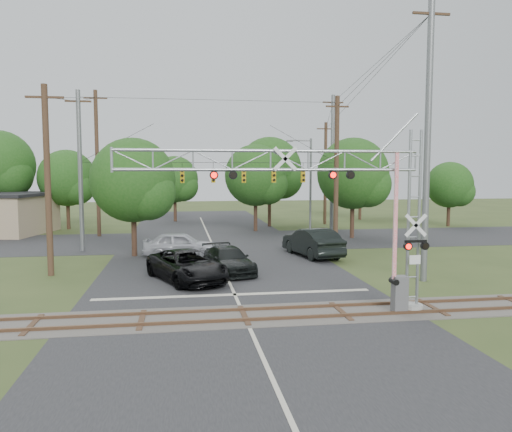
{
  "coord_description": "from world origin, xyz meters",
  "views": [
    {
      "loc": [
        -2.46,
        -17.24,
        5.76
      ],
      "look_at": [
        1.31,
        7.5,
        3.52
      ],
      "focal_mm": 35.0,
      "sensor_mm": 36.0,
      "label": 1
    }
  ],
  "objects": [
    {
      "name": "car_dark",
      "position": [
        0.21,
        10.7,
        0.73
      ],
      "size": [
        3.15,
        5.37,
        1.46
      ],
      "primitive_type": "imported",
      "rotation": [
        0.0,
        0.0,
        0.23
      ],
      "color": "black",
      "rests_on": "ground"
    },
    {
      "name": "ground",
      "position": [
        0.0,
        0.0,
        0.0
      ],
      "size": [
        160.0,
        160.0,
        0.0
      ],
      "primitive_type": "plane",
      "color": "#34431F",
      "rests_on": "ground"
    },
    {
      "name": "road_main",
      "position": [
        0.0,
        10.0,
        0.01
      ],
      "size": [
        14.0,
        90.0,
        0.02
      ],
      "primitive_type": "cube",
      "color": "#242426",
      "rests_on": "ground"
    },
    {
      "name": "treeline",
      "position": [
        -1.35,
        31.95,
        5.45
      ],
      "size": [
        57.09,
        29.01,
        9.89
      ],
      "color": "#3C271B",
      "rests_on": "ground"
    },
    {
      "name": "utility_poles",
      "position": [
        3.6,
        21.84,
        6.35
      ],
      "size": [
        24.8,
        28.64,
        14.39
      ],
      "color": "#432E1F",
      "rests_on": "ground"
    },
    {
      "name": "crossing_gantry",
      "position": [
        3.31,
        1.64,
        4.67
      ],
      "size": [
        12.38,
        0.95,
        7.43
      ],
      "color": "#979792",
      "rests_on": "ground"
    },
    {
      "name": "road_cross",
      "position": [
        0.0,
        24.0,
        0.01
      ],
      "size": [
        90.0,
        12.0,
        0.02
      ],
      "primitive_type": "cube",
      "color": "#242426",
      "rests_on": "ground"
    },
    {
      "name": "streetlight",
      "position": [
        8.97,
        26.35,
        4.86
      ],
      "size": [
        2.32,
        0.24,
        8.69
      ],
      "color": "slate",
      "rests_on": "ground"
    },
    {
      "name": "traffic_signal_span",
      "position": [
        0.88,
        20.0,
        5.7
      ],
      "size": [
        19.34,
        0.36,
        11.5
      ],
      "color": "slate",
      "rests_on": "ground"
    },
    {
      "name": "railroad_track",
      "position": [
        0.0,
        2.0,
        0.03
      ],
      "size": [
        90.0,
        3.2,
        0.17
      ],
      "color": "#4D4943",
      "rests_on": "ground"
    },
    {
      "name": "suv_dark",
      "position": [
        6.38,
        15.36,
        0.96
      ],
      "size": [
        3.15,
        6.13,
        1.93
      ],
      "primitive_type": "imported",
      "rotation": [
        0.0,
        0.0,
        3.34
      ],
      "color": "black",
      "rests_on": "ground"
    },
    {
      "name": "pickup_black",
      "position": [
        -2.14,
        8.88,
        0.82
      ],
      "size": [
        4.81,
        6.46,
        1.63
      ],
      "primitive_type": "imported",
      "rotation": [
        0.0,
        0.0,
        0.41
      ],
      "color": "black",
      "rests_on": "ground"
    },
    {
      "name": "sedan_silver",
      "position": [
        -2.49,
        16.57,
        0.85
      ],
      "size": [
        5.1,
        2.31,
        1.7
      ],
      "primitive_type": "imported",
      "rotation": [
        0.0,
        0.0,
        1.51
      ],
      "color": "#B4B5BC",
      "rests_on": "ground"
    }
  ]
}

